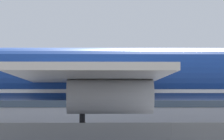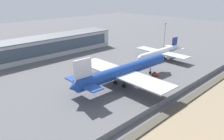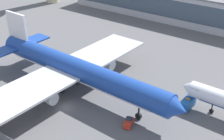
{
  "view_description": "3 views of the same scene",
  "coord_description": "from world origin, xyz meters",
  "views": [
    {
      "loc": [
        -5.93,
        -58.14,
        3.39
      ],
      "look_at": [
        -2.57,
        10.2,
        7.03
      ],
      "focal_mm": 105.0,
      "sensor_mm": 36.0,
      "label": 1
    },
    {
      "loc": [
        -69.46,
        -53.5,
        39.23
      ],
      "look_at": [
        -1.56,
        16.1,
        4.05
      ],
      "focal_mm": 35.0,
      "sensor_mm": 36.0,
      "label": 2
    },
    {
      "loc": [
        44.64,
        -41.84,
        42.0
      ],
      "look_at": [
        3.3,
        13.84,
        5.11
      ],
      "focal_mm": 50.0,
      "sensor_mm": 36.0,
      "label": 3
    }
  ],
  "objects": [
    {
      "name": "ground_plane",
      "position": [
        0.0,
        0.0,
        0.0
      ],
      "size": [
        500.0,
        500.0,
        0.0
      ],
      "primitive_type": "plane",
      "color": "#565659"
    },
    {
      "name": "terminal_building",
      "position": [
        -6.32,
        73.84,
        6.06
      ],
      "size": [
        98.8,
        17.15,
        12.1
      ],
      "color": "#B2B2B7",
      "rests_on": "ground"
    },
    {
      "name": "cargo_jet_blue",
      "position": [
        -2.96,
        7.13,
        6.23
      ],
      "size": [
        58.04,
        49.83,
        16.33
      ],
      "color": "#193D93",
      "rests_on": "ground"
    },
    {
      "name": "ops_van",
      "position": [
        22.85,
        17.06,
        1.28
      ],
      "size": [
        2.13,
        5.21,
        2.48
      ],
      "color": "#19519E",
      "rests_on": "ground"
    },
    {
      "name": "baggage_tug",
      "position": [
        15.57,
        3.24,
        0.81
      ],
      "size": [
        2.58,
        3.55,
        1.8
      ],
      "color": "red",
      "rests_on": "ground"
    }
  ]
}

